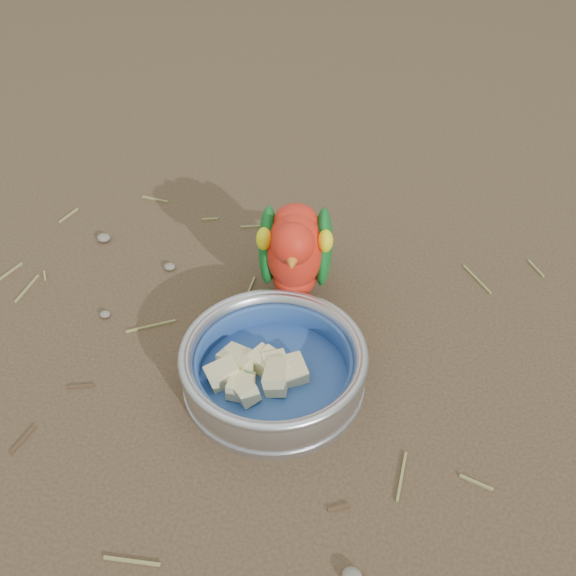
# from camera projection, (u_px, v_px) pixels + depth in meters

# --- Properties ---
(ground) EXTENTS (60.00, 60.00, 0.00)m
(ground) POSITION_uv_depth(u_px,v_px,m) (262.00, 434.00, 0.76)
(ground) COLOR #4A3726
(food_bowl) EXTENTS (0.23, 0.23, 0.02)m
(food_bowl) POSITION_uv_depth(u_px,v_px,m) (274.00, 379.00, 0.81)
(food_bowl) COLOR #B2B2BA
(food_bowl) RESTS_ON ground
(bowl_wall) EXTENTS (0.23, 0.23, 0.04)m
(bowl_wall) POSITION_uv_depth(u_px,v_px,m) (274.00, 363.00, 0.79)
(bowl_wall) COLOR #B2B2BA
(bowl_wall) RESTS_ON food_bowl
(fruit_wedges) EXTENTS (0.14, 0.14, 0.03)m
(fruit_wedges) POSITION_uv_depth(u_px,v_px,m) (274.00, 367.00, 0.79)
(fruit_wedges) COLOR beige
(fruit_wedges) RESTS_ON food_bowl
(lory_parrot) EXTENTS (0.13, 0.22, 0.17)m
(lory_parrot) POSITION_uv_depth(u_px,v_px,m) (295.00, 259.00, 0.87)
(lory_parrot) COLOR red
(lory_parrot) RESTS_ON ground
(ground_debris) EXTENTS (0.90, 0.80, 0.01)m
(ground_debris) POSITION_uv_depth(u_px,v_px,m) (268.00, 406.00, 0.78)
(ground_debris) COLOR olive
(ground_debris) RESTS_ON ground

